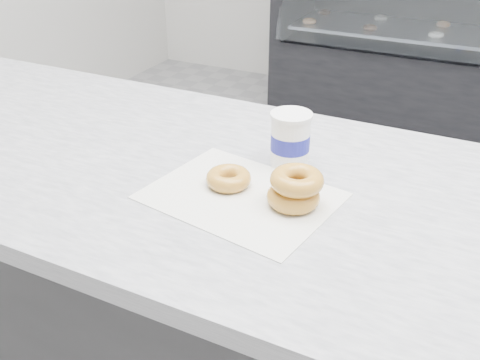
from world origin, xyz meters
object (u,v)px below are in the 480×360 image
at_px(donut_stack, 295,188).
at_px(coffee_cup, 290,139).
at_px(donut_single, 229,178).
at_px(display_case, 471,51).

distance_m(donut_stack, coffee_cup, 0.16).
height_order(donut_single, coffee_cup, coffee_cup).
bearing_deg(display_case, donut_single, -95.26).
xyz_separation_m(donut_stack, coffee_cup, (-0.07, 0.15, 0.02)).
bearing_deg(donut_single, display_case, 84.74).
distance_m(display_case, donut_stack, 2.81).
xyz_separation_m(donut_single, coffee_cup, (0.07, 0.14, 0.04)).
distance_m(donut_single, donut_stack, 0.14).
relative_size(donut_single, coffee_cup, 0.77).
xyz_separation_m(donut_single, donut_stack, (0.14, -0.01, 0.02)).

